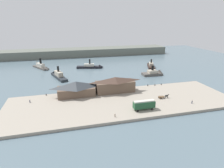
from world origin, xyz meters
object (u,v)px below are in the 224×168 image
street_tram (144,104)px  ferry_approaching_east (151,65)px  horse_cart (163,96)px  ferry_moored_west (155,73)px  pedestrian_near_east_shed (192,102)px  ferry_near_quay (58,75)px  ferry_shed_west_terminal (76,88)px  ferry_moored_east (92,67)px  mooring_post_east (161,84)px  pedestrian_standing_center (30,101)px  ferry_shed_customs_shed (115,84)px  mooring_post_center_west (46,95)px  pedestrian_walking_west (115,115)px  mooring_post_west (148,85)px  mooring_post_center_east (155,85)px  ferry_mid_harbor (42,67)px

street_tram → ferry_approaching_east: 86.92m
horse_cart → ferry_moored_west: 45.97m
pedestrian_near_east_shed → ferry_near_quay: bearing=133.8°
ferry_shed_west_terminal → ferry_moored_east: ferry_shed_west_terminal is taller
mooring_post_east → ferry_approaching_east: 52.05m
mooring_post_east → pedestrian_standing_center: bearing=-174.2°
mooring_post_east → ferry_near_quay: (-60.62, 36.77, -0.11)m
pedestrian_standing_center → ferry_moored_east: (39.81, 64.09, -0.69)m
ferry_shed_customs_shed → street_tram: size_ratio=2.20×
mooring_post_center_west → ferry_moored_west: size_ratio=0.06×
pedestrian_walking_west → ferry_moored_east: 87.86m
mooring_post_west → ferry_shed_west_terminal: bearing=-174.3°
mooring_post_west → mooring_post_center_west: (-57.47, -0.43, 0.00)m
street_tram → mooring_post_center_east: bearing=55.3°
mooring_post_east → mooring_post_center_west: size_ratio=1.00×
pedestrian_walking_west → street_tram: bearing=13.1°
pedestrian_walking_west → mooring_post_center_west: 42.23m
pedestrian_near_east_shed → pedestrian_walking_west: size_ratio=1.10×
mooring_post_center_east → ferry_mid_harbor: bearing=137.0°
pedestrian_walking_west → ferry_shed_customs_shed: bearing=74.5°
mooring_post_center_west → ferry_moored_east: 65.52m
horse_cart → pedestrian_near_east_shed: bearing=-42.7°
ferry_shed_customs_shed → pedestrian_near_east_shed: bearing=-37.6°
pedestrian_near_east_shed → mooring_post_west: size_ratio=1.87×
mooring_post_east → ferry_shed_west_terminal: bearing=-175.8°
horse_cart → ferry_moored_east: bearing=107.9°
street_tram → ferry_mid_harbor: (-50.07, 92.63, -2.19)m
ferry_shed_customs_shed → ferry_moored_west: (37.72, 28.11, -4.05)m
ferry_moored_east → pedestrian_near_east_shed: bearing=-67.9°
horse_cart → ferry_moored_east: 79.03m
pedestrian_walking_west → horse_cart: bearing=23.7°
ferry_shed_west_terminal → pedestrian_standing_center: size_ratio=12.28×
ferry_shed_west_terminal → street_tram: size_ratio=1.99×
ferry_approaching_east → street_tram: bearing=-117.5°
ferry_shed_west_terminal → ferry_near_quay: (-9.84, 40.49, -3.52)m
ferry_moored_east → ferry_mid_harbor: (-40.38, 8.14, 0.28)m
ferry_shed_customs_shed → horse_cart: ferry_shed_customs_shed is taller
street_tram → pedestrian_walking_west: (-14.05, -3.26, -1.80)m
ferry_shed_customs_shed → pedestrian_near_east_shed: (31.01, -23.87, -3.46)m
horse_cart → pedestrian_standing_center: size_ratio=3.64×
street_tram → horse_cart: (14.62, 9.29, -1.57)m
mooring_post_west → ferry_near_quay: size_ratio=0.04×
horse_cart → ferry_moored_west: size_ratio=0.36×
ferry_mid_harbor → mooring_post_center_east: bearing=-43.0°
pedestrian_standing_center → mooring_post_east: bearing=5.8°
pedestrian_walking_west → ferry_mid_harbor: (-36.03, 95.89, -0.39)m
pedestrian_walking_west → ferry_near_quay: size_ratio=0.06×
pedestrian_walking_west → ferry_moored_east: size_ratio=0.07×
ferry_approaching_east → ferry_near_quay: size_ratio=0.76×
pedestrian_near_east_shed → ferry_moored_west: size_ratio=0.11×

